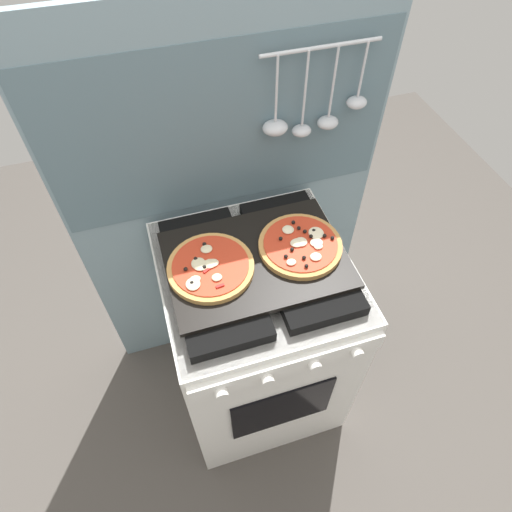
{
  "coord_description": "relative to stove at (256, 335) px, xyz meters",
  "views": [
    {
      "loc": [
        -0.25,
        -0.79,
        1.95
      ],
      "look_at": [
        0.0,
        0.0,
        0.93
      ],
      "focal_mm": 30.8,
      "sensor_mm": 36.0,
      "label": 1
    }
  ],
  "objects": [
    {
      "name": "kitchen_backsplash",
      "position": [
        0.0,
        0.34,
        0.34
      ],
      "size": [
        1.1,
        0.09,
        1.55
      ],
      "color": "#7A939E",
      "rests_on": "ground_plane"
    },
    {
      "name": "baking_tray",
      "position": [
        0.0,
        0.0,
        0.46
      ],
      "size": [
        0.54,
        0.38,
        0.02
      ],
      "primitive_type": "cube",
      "color": "black",
      "rests_on": "stove"
    },
    {
      "name": "pizza_left",
      "position": [
        -0.14,
        0.0,
        0.48
      ],
      "size": [
        0.26,
        0.26,
        0.03
      ],
      "color": "tan",
      "rests_on": "baking_tray"
    },
    {
      "name": "stove",
      "position": [
        0.0,
        0.0,
        0.0
      ],
      "size": [
        0.6,
        0.64,
        0.9
      ],
      "color": "white",
      "rests_on": "ground_plane"
    },
    {
      "name": "pizza_right",
      "position": [
        0.14,
        0.01,
        0.48
      ],
      "size": [
        0.26,
        0.26,
        0.03
      ],
      "color": "#C18947",
      "rests_on": "baking_tray"
    },
    {
      "name": "ground_plane",
      "position": [
        0.0,
        0.0,
        -0.45
      ],
      "size": [
        4.0,
        4.0,
        0.0
      ],
      "primitive_type": "plane",
      "color": "#4C4742"
    }
  ]
}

